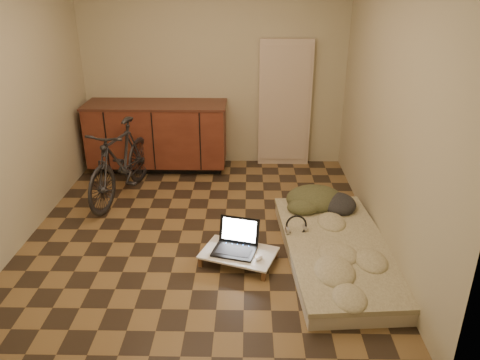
{
  "coord_description": "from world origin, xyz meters",
  "views": [
    {
      "loc": [
        0.46,
        -4.23,
        2.45
      ],
      "look_at": [
        0.38,
        0.07,
        0.55
      ],
      "focal_mm": 35.0,
      "sensor_mm": 36.0,
      "label": 1
    }
  ],
  "objects_px": {
    "lap_desk": "(239,253)",
    "laptop": "(236,244)",
    "bicycle": "(120,158)",
    "futon": "(337,251)"
  },
  "relations": [
    {
      "from": "lap_desk",
      "to": "laptop",
      "type": "height_order",
      "value": "laptop"
    },
    {
      "from": "bicycle",
      "to": "lap_desk",
      "type": "height_order",
      "value": "bicycle"
    },
    {
      "from": "futon",
      "to": "bicycle",
      "type": "bearing_deg",
      "value": 146.42
    },
    {
      "from": "lap_desk",
      "to": "laptop",
      "type": "bearing_deg",
      "value": 136.63
    },
    {
      "from": "futon",
      "to": "lap_desk",
      "type": "height_order",
      "value": "futon"
    },
    {
      "from": "lap_desk",
      "to": "laptop",
      "type": "distance_m",
      "value": 0.09
    },
    {
      "from": "futon",
      "to": "lap_desk",
      "type": "distance_m",
      "value": 0.92
    },
    {
      "from": "futon",
      "to": "laptop",
      "type": "bearing_deg",
      "value": 177.5
    },
    {
      "from": "bicycle",
      "to": "futon",
      "type": "distance_m",
      "value": 2.69
    },
    {
      "from": "lap_desk",
      "to": "bicycle",
      "type": "bearing_deg",
      "value": 155.0
    }
  ]
}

